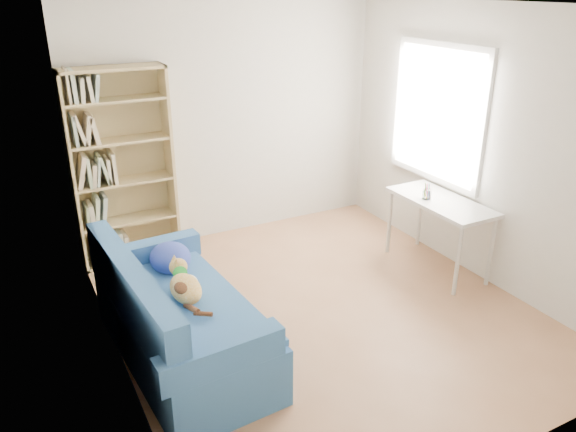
% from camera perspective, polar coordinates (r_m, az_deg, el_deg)
% --- Properties ---
extents(ground, '(4.00, 4.00, 0.00)m').
position_cam_1_polar(ground, '(5.18, 3.21, -9.41)').
color(ground, '#9C6946').
rests_on(ground, ground).
extents(room_shell, '(3.54, 4.04, 2.62)m').
position_cam_1_polar(room_shell, '(4.60, 4.51, 8.63)').
color(room_shell, silver).
rests_on(room_shell, ground).
extents(sofa, '(1.00, 1.89, 0.90)m').
position_cam_1_polar(sofa, '(4.48, -11.21, -10.32)').
color(sofa, '#265389').
rests_on(sofa, ground).
extents(bookshelf, '(1.01, 0.31, 2.01)m').
position_cam_1_polar(bookshelf, '(5.95, -16.38, 3.92)').
color(bookshelf, tan).
rests_on(bookshelf, ground).
extents(desk, '(0.52, 1.13, 0.75)m').
position_cam_1_polar(desk, '(5.79, 15.23, 0.83)').
color(desk, white).
rests_on(desk, ground).
extents(pen_cup, '(0.09, 0.09, 0.17)m').
position_cam_1_polar(pen_cup, '(5.74, 13.93, 2.29)').
color(pen_cup, white).
rests_on(pen_cup, desk).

